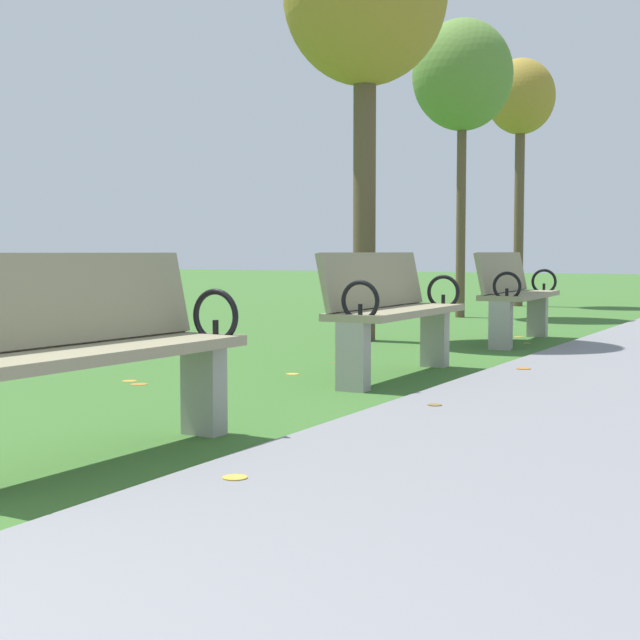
# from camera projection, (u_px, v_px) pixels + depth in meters

# --- Properties ---
(park_bench_2) EXTENTS (0.52, 1.61, 0.90)m
(park_bench_2) POSITION_uv_depth(u_px,v_px,m) (88.00, 350.00, 4.06)
(park_bench_2) COLOR gray
(park_bench_2) RESTS_ON ground
(park_bench_3) EXTENTS (0.50, 1.61, 0.90)m
(park_bench_3) POSITION_uv_depth(u_px,v_px,m) (391.00, 310.00, 6.82)
(park_bench_3) COLOR gray
(park_bench_3) RESTS_ON ground
(park_bench_4) EXTENTS (0.55, 1.62, 0.90)m
(park_bench_4) POSITION_uv_depth(u_px,v_px,m) (515.00, 294.00, 9.43)
(park_bench_4) COLOR gray
(park_bench_4) RESTS_ON ground
(tree_2) EXTENTS (1.65, 1.65, 4.38)m
(tree_2) POSITION_uv_depth(u_px,v_px,m) (365.00, 0.00, 9.44)
(tree_2) COLOR brown
(tree_2) RESTS_ON ground
(tree_3) EXTENTS (1.37, 1.37, 4.06)m
(tree_3) POSITION_uv_depth(u_px,v_px,m) (462.00, 77.00, 12.92)
(tree_3) COLOR brown
(tree_3) RESTS_ON ground
(tree_4) EXTENTS (1.13, 1.13, 4.08)m
(tree_4) POSITION_uv_depth(u_px,v_px,m) (521.00, 102.00, 15.65)
(tree_4) COLOR brown
(tree_4) RESTS_ON ground
(scattered_leaves) EXTENTS (5.33, 11.71, 0.02)m
(scattered_leaves) POSITION_uv_depth(u_px,v_px,m) (421.00, 389.00, 6.17)
(scattered_leaves) COLOR gold
(scattered_leaves) RESTS_ON ground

